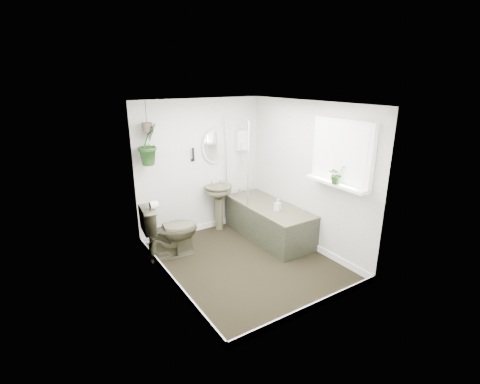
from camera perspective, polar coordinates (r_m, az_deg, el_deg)
floor at (r=5.30m, az=0.89°, el=-11.38°), size 2.30×2.80×0.02m
ceiling at (r=4.62m, az=1.03°, el=14.50°), size 2.30×2.80×0.02m
wall_back at (r=6.02m, az=-6.49°, el=4.07°), size 2.30×0.02×2.30m
wall_front at (r=3.82m, az=12.76°, el=-4.77°), size 2.30×0.02×2.30m
wall_left at (r=4.34m, az=-11.93°, el=-1.85°), size 0.02×2.80×2.30m
wall_right at (r=5.54m, az=11.03°, el=2.60°), size 0.02×2.80×2.30m
skirting at (r=5.28m, az=0.89°, el=-10.81°), size 2.30×2.80×0.10m
bathtub at (r=5.96m, az=4.69°, el=-4.76°), size 0.72×1.72×0.58m
bath_screen at (r=5.85m, az=-0.55°, el=5.09°), size 0.04×0.72×1.40m
shower_box at (r=6.26m, az=0.31°, el=8.49°), size 0.20×0.10×0.35m
oval_mirror at (r=6.02m, az=-4.29°, el=7.56°), size 0.46×0.03×0.62m
wall_sconce at (r=5.86m, az=-7.68°, el=6.14°), size 0.04×0.04×0.22m
toilet_roll_holder at (r=5.07m, az=-13.98°, el=-2.07°), size 0.11×0.11×0.11m
window_recess at (r=4.90m, az=16.40°, el=6.20°), size 0.08×1.00×0.90m
window_sill at (r=4.95m, az=15.43°, el=1.37°), size 0.18×1.00×0.04m
window_blinds at (r=4.87m, az=16.04°, el=6.15°), size 0.01×0.86×0.76m
toilet at (r=5.39m, az=-11.35°, el=-6.14°), size 0.87×0.56×0.84m
pedestal_sink at (r=6.21m, az=-3.48°, el=-2.54°), size 0.55×0.49×0.82m
sill_plant at (r=4.85m, az=15.56°, el=2.80°), size 0.25×0.22×0.25m
hanging_plant at (r=5.43m, az=-14.78°, el=7.61°), size 0.44×0.42×0.63m
soap_bottle at (r=5.59m, az=6.20°, el=-2.11°), size 0.11×0.11×0.19m
hanging_pot at (r=5.39m, az=-15.00°, el=10.28°), size 0.16×0.16×0.12m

